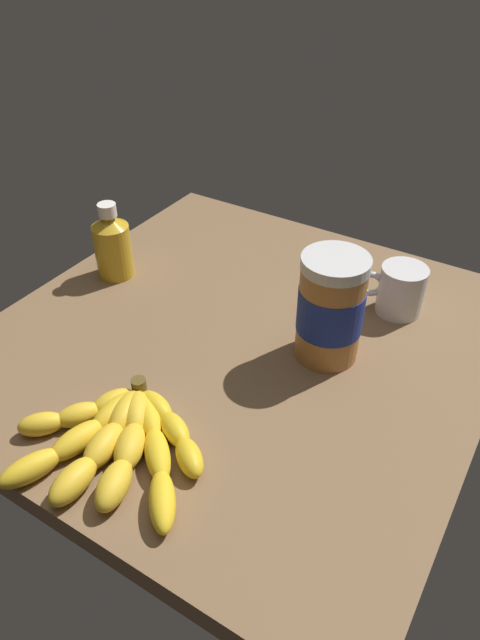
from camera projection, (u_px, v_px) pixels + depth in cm
name	position (u px, v px, depth cm)	size (l,w,h in cm)	color
ground_plane	(240.00, 345.00, 88.83)	(74.66, 72.24, 3.52)	brown
banana_bunch	(118.00, 439.00, 69.50)	(21.92, 26.55, 3.44)	yellow
peanut_butter_jar	(331.00, 308.00, 79.67)	(9.33, 9.33, 16.31)	#B27238
honey_bottle	(112.00, 244.00, 98.01)	(6.31, 6.31, 13.49)	gold
coffee_mug	(400.00, 290.00, 90.56)	(7.27, 10.53, 8.03)	silver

